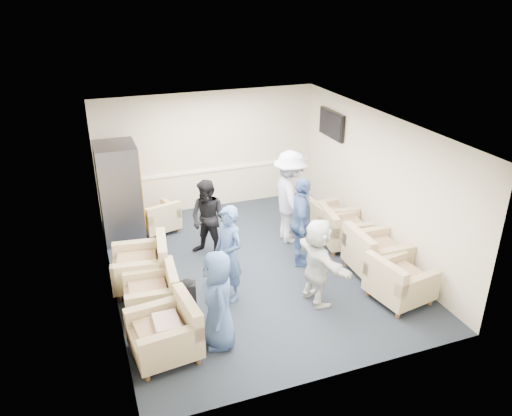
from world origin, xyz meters
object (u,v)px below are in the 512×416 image
object	(u,v)px
armchair_right_near	(398,283)
person_back_left	(208,219)
armchair_right_midfar	(342,230)
vending_machine	(120,192)
person_front_left	(218,300)
armchair_left_far	(145,267)
armchair_right_far	(326,220)
armchair_right_midnear	(374,255)
person_front_right	(318,262)
person_back_right	(290,197)
armchair_corner	(159,219)
armchair_left_mid	(155,295)
person_mid_left	(229,254)
armchair_left_near	(168,334)
person_mid_right	(301,222)

from	to	relation	value
armchair_right_near	person_back_left	size ratio (longest dim) A/B	0.66
armchair_right_midfar	vending_machine	distance (m)	4.51
person_back_left	person_front_left	bearing A→B (deg)	-56.76
person_back_left	armchair_right_near	bearing A→B (deg)	-0.38
armchair_left_far	armchair_right_far	xyz separation A→B (m)	(3.85, 0.69, -0.05)
armchair_right_midnear	person_front_right	size ratio (longest dim) A/B	0.63
armchair_right_near	person_back_right	distance (m)	2.77
armchair_right_near	person_front_left	distance (m)	3.07
armchair_right_near	armchair_corner	distance (m)	5.04
armchair_left_mid	armchair_corner	world-z (taller)	armchair_left_mid
armchair_left_mid	person_mid_left	bearing A→B (deg)	94.09
armchair_corner	person_front_right	bearing A→B (deg)	104.13
armchair_right_midnear	vending_machine	size ratio (longest dim) A/B	0.48
person_mid_left	person_back_left	size ratio (longest dim) A/B	1.08
person_mid_left	armchair_left_mid	bearing A→B (deg)	-110.72
armchair_corner	person_back_left	bearing A→B (deg)	103.30
armchair_left_mid	armchair_right_near	bearing A→B (deg)	78.19
person_back_left	armchair_left_near	bearing A→B (deg)	-71.17
armchair_right_near	armchair_corner	size ratio (longest dim) A/B	1.09
armchair_corner	person_back_left	size ratio (longest dim) A/B	0.61
armchair_left_far	person_back_right	distance (m)	3.15
armchair_left_far	person_back_right	bearing A→B (deg)	110.59
person_front_left	armchair_right_midfar	bearing A→B (deg)	127.24
person_mid_left	person_mid_right	xyz separation A→B (m)	(1.57, 0.61, 0.03)
person_front_left	person_back_right	size ratio (longest dim) A/B	0.79
armchair_right_far	armchair_left_near	bearing A→B (deg)	121.32
person_back_right	person_mid_right	size ratio (longest dim) A/B	1.11
person_back_right	armchair_right_midnear	bearing A→B (deg)	-147.58
armchair_left_far	armchair_corner	bearing A→B (deg)	170.88
armchair_left_near	armchair_right_midfar	size ratio (longest dim) A/B	1.02
armchair_corner	person_mid_right	distance (m)	3.20
armchair_corner	person_front_left	bearing A→B (deg)	76.74
armchair_left_far	person_front_left	world-z (taller)	person_front_left
armchair_left_mid	person_mid_right	distance (m)	2.91
armchair_right_near	armchair_right_midfar	size ratio (longest dim) A/B	1.05
person_back_right	armchair_corner	bearing A→B (deg)	66.01
person_back_right	person_mid_right	distance (m)	0.95
armchair_right_near	person_back_right	xyz separation A→B (m)	(-0.80, 2.59, 0.60)
armchair_right_near	person_front_right	xyz separation A→B (m)	(-1.25, 0.46, 0.40)
armchair_right_midnear	person_front_right	world-z (taller)	person_front_right
armchair_left_near	person_back_right	size ratio (longest dim) A/B	0.52
armchair_corner	armchair_left_near	bearing A→B (deg)	66.07
armchair_right_near	person_mid_left	world-z (taller)	person_mid_left
vending_machine	person_back_right	distance (m)	3.41
armchair_right_near	vending_machine	world-z (taller)	vending_machine
armchair_right_midfar	person_front_right	world-z (taller)	person_front_right
person_back_left	armchair_left_far	bearing A→B (deg)	-107.76
person_front_right	armchair_left_far	bearing A→B (deg)	54.78
armchair_right_near	vending_machine	bearing A→B (deg)	35.49
person_front_left	person_back_left	xyz separation A→B (m)	(0.56, 2.58, 0.01)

